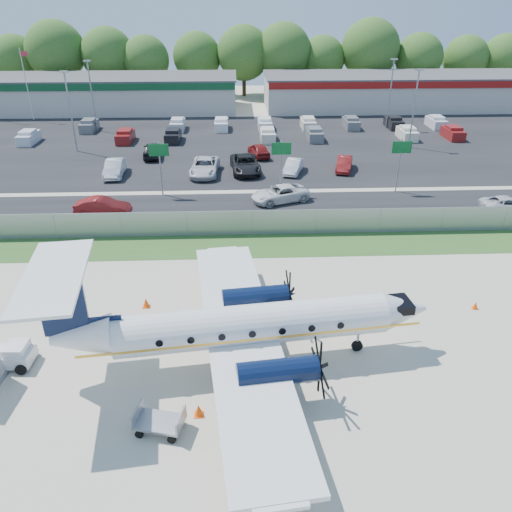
{
  "coord_description": "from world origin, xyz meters",
  "views": [
    {
      "loc": [
        -1.15,
        -21.24,
        16.69
      ],
      "look_at": [
        0.0,
        6.0,
        2.3
      ],
      "focal_mm": 35.0,
      "sensor_mm": 36.0,
      "label": 1
    }
  ],
  "objects_px": {
    "aircraft": "(244,325)",
    "baggage_cart_far": "(159,421)",
    "baggage_cart_near": "(239,331)",
    "pushback_tug": "(11,355)"
  },
  "relations": [
    {
      "from": "aircraft",
      "to": "baggage_cart_far",
      "type": "height_order",
      "value": "aircraft"
    },
    {
      "from": "baggage_cart_near",
      "to": "aircraft",
      "type": "bearing_deg",
      "value": -82.51
    },
    {
      "from": "pushback_tug",
      "to": "baggage_cart_near",
      "type": "relative_size",
      "value": 1.03
    },
    {
      "from": "aircraft",
      "to": "baggage_cart_near",
      "type": "height_order",
      "value": "aircraft"
    },
    {
      "from": "aircraft",
      "to": "pushback_tug",
      "type": "xyz_separation_m",
      "value": [
        -11.72,
        0.33,
        -1.7
      ]
    },
    {
      "from": "pushback_tug",
      "to": "baggage_cart_near",
      "type": "height_order",
      "value": "pushback_tug"
    },
    {
      "from": "baggage_cart_near",
      "to": "pushback_tug",
      "type": "bearing_deg",
      "value": -171.8
    },
    {
      "from": "aircraft",
      "to": "baggage_cart_far",
      "type": "relative_size",
      "value": 8.48
    },
    {
      "from": "baggage_cart_near",
      "to": "baggage_cart_far",
      "type": "relative_size",
      "value": 1.0
    },
    {
      "from": "aircraft",
      "to": "pushback_tug",
      "type": "distance_m",
      "value": 11.85
    }
  ]
}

